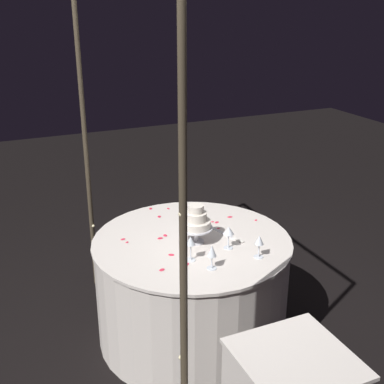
# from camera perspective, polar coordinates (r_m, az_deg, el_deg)

# --- Properties ---
(ground_plane) EXTENTS (12.00, 12.00, 0.00)m
(ground_plane) POSITION_cam_1_polar(r_m,az_deg,el_deg) (3.73, 0.00, -15.80)
(ground_plane) COLOR black
(decorative_arch) EXTENTS (1.95, 0.06, 2.43)m
(decorative_arch) POSITION_cam_1_polar(r_m,az_deg,el_deg) (2.91, -8.46, 7.21)
(decorative_arch) COLOR #473D2D
(decorative_arch) RESTS_ON ground
(main_table) EXTENTS (1.33, 1.33, 0.75)m
(main_table) POSITION_cam_1_polar(r_m,az_deg,el_deg) (3.52, 0.00, -10.92)
(main_table) COLOR silver
(main_table) RESTS_ON ground
(tiered_cake) EXTENTS (0.22, 0.22, 0.26)m
(tiered_cake) POSITION_cam_1_polar(r_m,az_deg,el_deg) (3.24, 0.45, -3.33)
(tiered_cake) COLOR silver
(tiered_cake) RESTS_ON main_table
(wine_glass_0) EXTENTS (0.07, 0.07, 0.15)m
(wine_glass_0) POSITION_cam_1_polar(r_m,az_deg,el_deg) (3.18, 4.20, -4.53)
(wine_glass_0) COLOR silver
(wine_glass_0) RESTS_ON main_table
(wine_glass_1) EXTENTS (0.06, 0.06, 0.16)m
(wine_glass_1) POSITION_cam_1_polar(r_m,az_deg,el_deg) (2.95, 2.28, -6.85)
(wine_glass_1) COLOR silver
(wine_glass_1) RESTS_ON main_table
(wine_glass_2) EXTENTS (0.06, 0.06, 0.16)m
(wine_glass_2) POSITION_cam_1_polar(r_m,az_deg,el_deg) (3.03, -0.16, -5.76)
(wine_glass_2) COLOR silver
(wine_glass_2) RESTS_ON main_table
(wine_glass_3) EXTENTS (0.06, 0.06, 0.15)m
(wine_glass_3) POSITION_cam_1_polar(r_m,az_deg,el_deg) (3.10, 7.68, -5.60)
(wine_glass_3) COLOR silver
(wine_glass_3) RESTS_ON main_table
(cake_knife) EXTENTS (0.29, 0.10, 0.01)m
(cake_knife) POSITION_cam_1_polar(r_m,az_deg,el_deg) (3.38, 4.31, -5.04)
(cake_knife) COLOR silver
(cake_knife) RESTS_ON main_table
(rose_petal_0) EXTENTS (0.02, 0.03, 0.00)m
(rose_petal_0) POSITION_cam_1_polar(r_m,az_deg,el_deg) (3.59, 2.35, -3.41)
(rose_petal_0) COLOR #E02D47
(rose_petal_0) RESTS_ON main_table
(rose_petal_1) EXTENTS (0.03, 0.04, 0.00)m
(rose_petal_1) POSITION_cam_1_polar(r_m,az_deg,el_deg) (3.67, 4.34, -2.85)
(rose_petal_1) COLOR #E02D47
(rose_petal_1) RESTS_ON main_table
(rose_petal_2) EXTENTS (0.05, 0.04, 0.00)m
(rose_petal_2) POSITION_cam_1_polar(r_m,az_deg,el_deg) (3.04, -0.60, -8.23)
(rose_petal_2) COLOR #E02D47
(rose_petal_2) RESTS_ON main_table
(rose_petal_3) EXTENTS (0.03, 0.03, 0.00)m
(rose_petal_3) POSITION_cam_1_polar(r_m,az_deg,el_deg) (3.13, 1.97, -7.28)
(rose_petal_3) COLOR #E02D47
(rose_petal_3) RESTS_ON main_table
(rose_petal_4) EXTENTS (0.03, 0.04, 0.00)m
(rose_petal_4) POSITION_cam_1_polar(r_m,az_deg,el_deg) (3.37, -7.88, -5.35)
(rose_petal_4) COLOR #E02D47
(rose_petal_4) RESTS_ON main_table
(rose_petal_5) EXTENTS (0.02, 0.03, 0.00)m
(rose_petal_5) POSITION_cam_1_polar(r_m,az_deg,el_deg) (3.49, 3.02, -4.16)
(rose_petal_5) COLOR #E02D47
(rose_petal_5) RESTS_ON main_table
(rose_petal_6) EXTENTS (0.03, 0.04, 0.00)m
(rose_petal_6) POSITION_cam_1_polar(r_m,az_deg,el_deg) (3.36, -3.64, -5.28)
(rose_petal_6) COLOR #E02D47
(rose_petal_6) RESTS_ON main_table
(rose_petal_7) EXTENTS (0.03, 0.03, 0.00)m
(rose_petal_7) POSITION_cam_1_polar(r_m,az_deg,el_deg) (3.32, -7.42, -5.70)
(rose_petal_7) COLOR #E02D47
(rose_petal_7) RESTS_ON main_table
(rose_petal_8) EXTENTS (0.04, 0.05, 0.00)m
(rose_petal_8) POSITION_cam_1_polar(r_m,az_deg,el_deg) (3.15, -2.38, -7.17)
(rose_petal_8) COLOR #E02D47
(rose_petal_8) RESTS_ON main_table
(rose_petal_9) EXTENTS (0.03, 0.02, 0.00)m
(rose_petal_9) POSITION_cam_1_polar(r_m,az_deg,el_deg) (3.54, -0.31, -3.79)
(rose_petal_9) COLOR #E02D47
(rose_petal_9) RESTS_ON main_table
(rose_petal_10) EXTENTS (0.04, 0.04, 0.00)m
(rose_petal_10) POSITION_cam_1_polar(r_m,az_deg,el_deg) (2.99, -3.45, -8.85)
(rose_petal_10) COLOR #E02D47
(rose_petal_10) RESTS_ON main_table
(rose_petal_11) EXTENTS (0.03, 0.03, 0.00)m
(rose_petal_11) POSITION_cam_1_polar(r_m,az_deg,el_deg) (3.43, 0.89, -4.58)
(rose_petal_11) COLOR #E02D47
(rose_petal_11) RESTS_ON main_table
(rose_petal_12) EXTENTS (0.04, 0.04, 0.00)m
(rose_petal_12) POSITION_cam_1_polar(r_m,az_deg,el_deg) (3.82, -4.74, -1.90)
(rose_petal_12) COLOR #E02D47
(rose_petal_12) RESTS_ON main_table
(rose_petal_13) EXTENTS (0.03, 0.02, 0.00)m
(rose_petal_13) POSITION_cam_1_polar(r_m,az_deg,el_deg) (3.81, -2.72, -1.90)
(rose_petal_13) COLOR #E02D47
(rose_petal_13) RESTS_ON main_table
(rose_petal_14) EXTENTS (0.04, 0.03, 0.00)m
(rose_petal_14) POSITION_cam_1_polar(r_m,az_deg,el_deg) (3.54, 0.32, -3.76)
(rose_petal_14) COLOR #E02D47
(rose_petal_14) RESTS_ON main_table
(rose_petal_15) EXTENTS (0.04, 0.04, 0.00)m
(rose_petal_15) POSITION_cam_1_polar(r_m,az_deg,el_deg) (3.58, 2.85, -3.47)
(rose_petal_15) COLOR #E02D47
(rose_petal_15) RESTS_ON main_table
(rose_petal_16) EXTENTS (0.04, 0.03, 0.00)m
(rose_petal_16) POSITION_cam_1_polar(r_m,az_deg,el_deg) (3.19, 2.22, -6.75)
(rose_petal_16) COLOR #E02D47
(rose_petal_16) RESTS_ON main_table
(rose_petal_17) EXTENTS (0.04, 0.03, 0.00)m
(rose_petal_17) POSITION_cam_1_polar(r_m,az_deg,el_deg) (3.68, -3.75, -2.81)
(rose_petal_17) COLOR #E02D47
(rose_petal_17) RESTS_ON main_table
(rose_petal_18) EXTENTS (0.04, 0.03, 0.00)m
(rose_petal_18) POSITION_cam_1_polar(r_m,az_deg,el_deg) (3.39, -3.07, -4.97)
(rose_petal_18) COLOR #E02D47
(rose_petal_18) RESTS_ON main_table
(rose_petal_19) EXTENTS (0.03, 0.03, 0.00)m
(rose_petal_19) POSITION_cam_1_polar(r_m,az_deg,el_deg) (3.64, 7.30, -3.21)
(rose_petal_19) COLOR #E02D47
(rose_petal_19) RESTS_ON main_table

